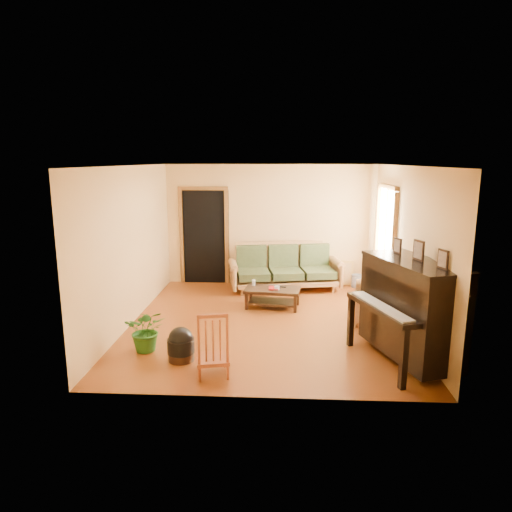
# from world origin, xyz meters

# --- Properties ---
(floor) EXTENTS (5.00, 5.00, 0.00)m
(floor) POSITION_xyz_m (0.00, 0.00, 0.00)
(floor) COLOR #5E280C
(floor) RESTS_ON ground
(doorway) EXTENTS (1.08, 0.16, 2.05)m
(doorway) POSITION_xyz_m (-1.45, 2.48, 1.02)
(doorway) COLOR black
(doorway) RESTS_ON floor
(window) EXTENTS (0.12, 1.36, 1.46)m
(window) POSITION_xyz_m (2.21, 1.30, 1.50)
(window) COLOR white
(window) RESTS_ON right_wall
(sofa) EXTENTS (2.41, 1.33, 0.98)m
(sofa) POSITION_xyz_m (0.34, 1.98, 0.49)
(sofa) COLOR #8F5F34
(sofa) RESTS_ON floor
(coffee_table) EXTENTS (1.07, 0.67, 0.36)m
(coffee_table) POSITION_xyz_m (0.09, 0.80, 0.18)
(coffee_table) COLOR black
(coffee_table) RESTS_ON floor
(armchair) EXTENTS (1.04, 1.07, 0.93)m
(armchair) POSITION_xyz_m (1.84, 0.10, 0.46)
(armchair) COLOR #8F5F34
(armchair) RESTS_ON floor
(piano) EXTENTS (1.39, 1.80, 1.40)m
(piano) POSITION_xyz_m (1.98, -1.39, 0.70)
(piano) COLOR black
(piano) RESTS_ON floor
(footstool) EXTENTS (0.38, 0.38, 0.35)m
(footstool) POSITION_xyz_m (-1.11, -1.56, 0.18)
(footstool) COLOR black
(footstool) RESTS_ON floor
(red_chair) EXTENTS (0.49, 0.52, 0.87)m
(red_chair) POSITION_xyz_m (-0.62, -1.96, 0.43)
(red_chair) COLOR brown
(red_chair) RESTS_ON floor
(leaning_frame) EXTENTS (0.44, 0.17, 0.57)m
(leaning_frame) POSITION_xyz_m (1.60, 2.41, 0.28)
(leaning_frame) COLOR gold
(leaning_frame) RESTS_ON floor
(ceramic_crock) EXTENTS (0.26, 0.26, 0.28)m
(ceramic_crock) POSITION_xyz_m (1.87, 2.27, 0.14)
(ceramic_crock) COLOR #34529C
(ceramic_crock) RESTS_ON floor
(potted_plant) EXTENTS (0.63, 0.56, 0.63)m
(potted_plant) POSITION_xyz_m (-1.66, -1.26, 0.32)
(potted_plant) COLOR #205719
(potted_plant) RESTS_ON floor
(book) EXTENTS (0.19, 0.25, 0.02)m
(book) POSITION_xyz_m (0.02, 0.77, 0.38)
(book) COLOR maroon
(book) RESTS_ON coffee_table
(candle) EXTENTS (0.07, 0.07, 0.11)m
(candle) POSITION_xyz_m (-0.27, 0.98, 0.42)
(candle) COLOR silver
(candle) RESTS_ON coffee_table
(glass_jar) EXTENTS (0.11, 0.11, 0.07)m
(glass_jar) POSITION_xyz_m (0.17, 0.73, 0.40)
(glass_jar) COLOR silver
(glass_jar) RESTS_ON coffee_table
(remote) EXTENTS (0.17, 0.08, 0.02)m
(remote) POSITION_xyz_m (0.26, 0.89, 0.37)
(remote) COLOR black
(remote) RESTS_ON coffee_table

